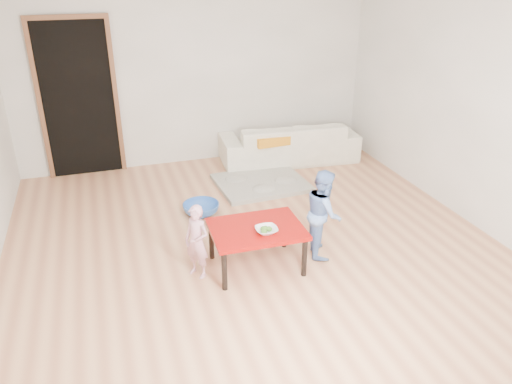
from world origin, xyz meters
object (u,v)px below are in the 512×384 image
basin (201,209)px  sofa (289,142)px  child_pink (197,242)px  child_blue (323,213)px  red_table (257,247)px  bowl (266,230)px

basin → sofa: bearing=39.1°
child_pink → child_blue: size_ratio=0.80×
sofa → child_pink: size_ratio=2.74×
red_table → bowl: bowl is taller
child_blue → child_pink: bearing=107.1°
child_pink → basin: child_pink is taller
sofa → basin: size_ratio=4.66×
child_pink → red_table: bearing=49.2°
child_blue → basin: bearing=55.9°
child_pink → child_blue: child_blue is taller
sofa → child_pink: bearing=57.5°
sofa → basin: bearing=43.5°
child_pink → basin: bearing=129.3°
sofa → red_table: sofa is taller
sofa → child_pink: child_pink is taller
sofa → red_table: 2.88m
basin → child_blue: bearing=-50.6°
bowl → child_pink: bearing=165.7°
child_blue → bowl: bearing=121.2°
red_table → basin: 1.29m
child_blue → basin: 1.60m
child_pink → bowl: bearing=38.4°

